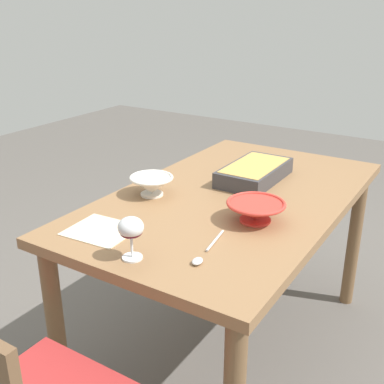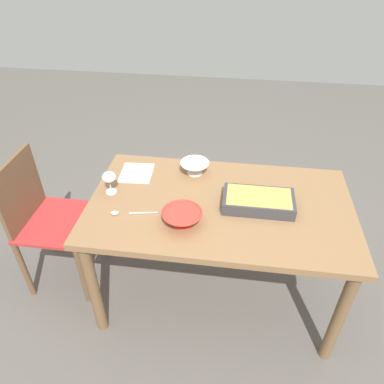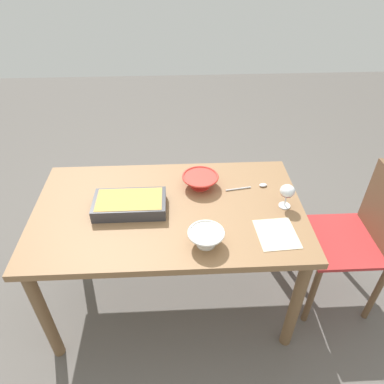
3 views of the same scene
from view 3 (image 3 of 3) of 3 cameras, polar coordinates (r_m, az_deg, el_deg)
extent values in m
plane|color=#5B5651|center=(2.40, -3.04, -16.08)|extent=(8.00, 8.00, 0.00)
cube|color=olive|center=(1.87, -3.76, -3.02)|extent=(1.41, 0.83, 0.04)
cylinder|color=brown|center=(2.45, 11.85, -3.59)|extent=(0.06, 0.06, 0.70)
cylinder|color=brown|center=(2.48, -18.46, -4.46)|extent=(0.06, 0.06, 0.70)
cylinder|color=brown|center=(2.00, 16.28, -17.01)|extent=(0.06, 0.06, 0.70)
cylinder|color=brown|center=(2.04, -22.66, -17.88)|extent=(0.06, 0.06, 0.70)
cube|color=#B22D2D|center=(2.24, 22.85, -7.18)|extent=(0.41, 0.44, 0.02)
cylinder|color=brown|center=(2.46, 15.83, -8.19)|extent=(0.04, 0.04, 0.46)
cylinder|color=brown|center=(2.22, 18.63, -15.57)|extent=(0.04, 0.04, 0.46)
cylinder|color=brown|center=(2.60, 23.81, -7.49)|extent=(0.04, 0.04, 0.46)
cylinder|color=brown|center=(2.37, 27.42, -14.25)|extent=(0.04, 0.04, 0.46)
cylinder|color=white|center=(1.93, 14.62, -2.14)|extent=(0.06, 0.06, 0.01)
cylinder|color=white|center=(1.90, 14.78, -1.32)|extent=(0.01, 0.01, 0.06)
ellipsoid|color=white|center=(1.87, 15.09, 0.19)|extent=(0.08, 0.08, 0.06)
ellipsoid|color=#4C0A19|center=(1.87, 15.02, -0.15)|extent=(0.07, 0.07, 0.03)
cube|color=#38383D|center=(1.86, -9.93, -1.88)|extent=(0.37, 0.20, 0.07)
cube|color=tan|center=(1.84, -10.01, -1.28)|extent=(0.33, 0.18, 0.02)
cylinder|color=white|center=(1.67, 2.23, -8.24)|extent=(0.09, 0.09, 0.01)
cone|color=white|center=(1.64, 2.26, -7.37)|extent=(0.16, 0.16, 0.06)
torus|color=white|center=(1.62, 2.29, -6.56)|extent=(0.17, 0.17, 0.01)
cylinder|color=red|center=(2.00, 1.32, 1.04)|extent=(0.11, 0.11, 0.01)
cone|color=red|center=(1.98, 1.34, 1.80)|extent=(0.20, 0.20, 0.06)
torus|color=red|center=(1.96, 1.35, 2.49)|extent=(0.20, 0.20, 0.01)
cylinder|color=silver|center=(1.99, 7.44, 0.52)|extent=(0.15, 0.03, 0.01)
ellipsoid|color=silver|center=(2.04, 11.35, 1.11)|extent=(0.05, 0.04, 0.01)
cube|color=beige|center=(1.76, 13.44, -6.57)|extent=(0.20, 0.22, 0.00)
camera|label=1|loc=(2.72, 33.61, 21.63)|focal=44.74mm
camera|label=2|loc=(2.93, -6.31, 38.00)|focal=33.86mm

